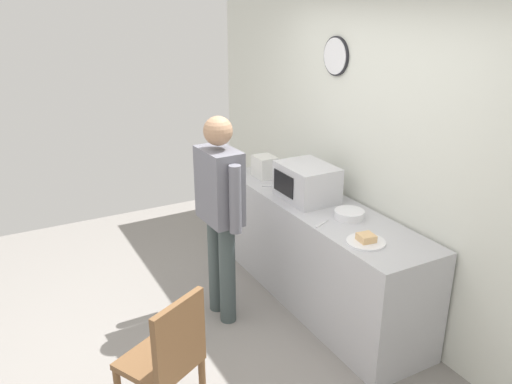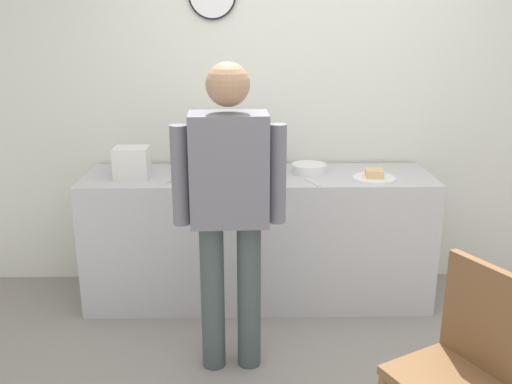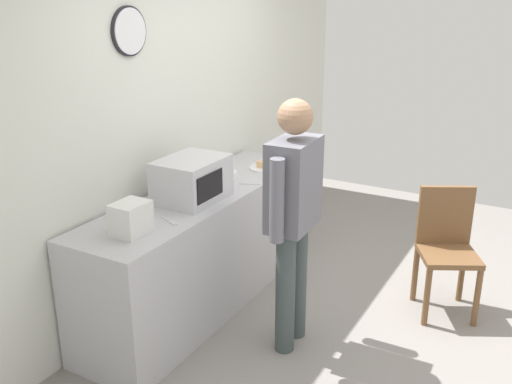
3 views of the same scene
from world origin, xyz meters
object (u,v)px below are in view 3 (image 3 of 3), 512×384
at_px(microwave, 192,179).
at_px(toaster, 131,218).
at_px(spoon_utensil, 250,184).
at_px(person_standing, 293,208).
at_px(salad_bowl, 222,175).
at_px(fork_utensil, 169,221).
at_px(wooden_chair, 446,244).
at_px(sandwich_plate, 266,166).

bearing_deg(microwave, toaster, -177.83).
bearing_deg(spoon_utensil, person_standing, -129.54).
bearing_deg(toaster, salad_bowl, 4.66).
height_order(fork_utensil, wooden_chair, wooden_chair).
distance_m(salad_bowl, wooden_chair, 1.77).
relative_size(person_standing, wooden_chair, 1.80).
height_order(toaster, spoon_utensil, toaster).
xyz_separation_m(toaster, fork_utensil, (0.27, -0.08, -0.10)).
distance_m(microwave, toaster, 0.68).
xyz_separation_m(microwave, toaster, (-0.67, -0.03, -0.05)).
distance_m(microwave, sandwich_plate, 0.91).
bearing_deg(salad_bowl, person_standing, -120.56).
distance_m(microwave, wooden_chair, 1.93).
bearing_deg(fork_utensil, person_standing, -60.45).
bearing_deg(toaster, fork_utensil, -16.20).
relative_size(toaster, person_standing, 0.13).
relative_size(salad_bowl, fork_utensil, 1.37).
relative_size(toaster, spoon_utensil, 1.29).
distance_m(fork_utensil, person_standing, 0.80).
relative_size(fork_utensil, wooden_chair, 0.18).
distance_m(sandwich_plate, salad_bowl, 0.44).
bearing_deg(sandwich_plate, wooden_chair, -87.70).
height_order(microwave, toaster, microwave).
xyz_separation_m(person_standing, wooden_chair, (0.97, -0.79, -0.47)).
bearing_deg(person_standing, sandwich_plate, 37.24).
height_order(sandwich_plate, salad_bowl, sandwich_plate).
bearing_deg(sandwich_plate, toaster, 177.31).
xyz_separation_m(toaster, spoon_utensil, (1.16, -0.16, -0.10)).
bearing_deg(spoon_utensil, toaster, 172.32).
distance_m(toaster, wooden_chair, 2.31).
bearing_deg(toaster, microwave, 2.17).
distance_m(toaster, spoon_utensil, 1.18).
height_order(salad_bowl, toaster, toaster).
relative_size(toaster, wooden_chair, 0.23).
distance_m(sandwich_plate, person_standing, 1.15).
height_order(sandwich_plate, wooden_chair, sandwich_plate).
relative_size(fork_utensil, spoon_utensil, 1.00).
distance_m(spoon_utensil, person_standing, 0.80).
height_order(microwave, person_standing, person_standing).
bearing_deg(person_standing, microwave, 88.95).
distance_m(sandwich_plate, fork_utensil, 1.30).
bearing_deg(salad_bowl, sandwich_plate, -22.73).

